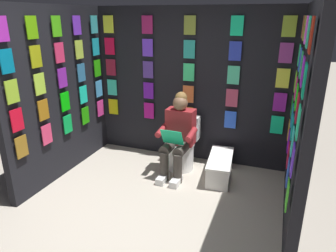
{
  "coord_description": "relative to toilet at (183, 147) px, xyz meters",
  "views": [
    {
      "loc": [
        -1.32,
        2.35,
        2.19
      ],
      "look_at": [
        -0.01,
        -1.15,
        0.85
      ],
      "focal_mm": 33.15,
      "sensor_mm": 36.0,
      "label": 1
    }
  ],
  "objects": [
    {
      "name": "person_reading",
      "position": [
        0.01,
        0.23,
        0.27
      ],
      "size": [
        0.53,
        0.69,
        1.19
      ],
      "rotation": [
        0.0,
        0.0,
        -0.03
      ],
      "color": "maroon",
      "rests_on": "ground"
    },
    {
      "name": "display_wall_back",
      "position": [
        0.03,
        -0.41,
        0.84
      ],
      "size": [
        3.12,
        0.14,
        2.33
      ],
      "color": "black",
      "rests_on": "ground"
    },
    {
      "name": "display_wall_right",
      "position": [
        1.59,
        0.69,
        0.84
      ],
      "size": [
        0.14,
        2.1,
        2.33
      ],
      "color": "black",
      "rests_on": "ground"
    },
    {
      "name": "comic_longbox_near",
      "position": [
        -0.6,
        0.13,
        -0.17
      ],
      "size": [
        0.39,
        0.84,
        0.31
      ],
      "rotation": [
        0.0,
        0.0,
        0.1
      ],
      "color": "white",
      "rests_on": "ground"
    },
    {
      "name": "ground_plane",
      "position": [
        0.03,
        1.74,
        -0.33
      ],
      "size": [
        30.0,
        30.0,
        0.0
      ],
      "primitive_type": "plane",
      "color": "#B2A899"
    },
    {
      "name": "toilet",
      "position": [
        0.0,
        0.0,
        0.0
      ],
      "size": [
        0.41,
        0.56,
        0.77
      ],
      "rotation": [
        0.0,
        0.0,
        -0.03
      ],
      "color": "white",
      "rests_on": "ground"
    },
    {
      "name": "display_wall_left",
      "position": [
        -1.53,
        0.69,
        0.84
      ],
      "size": [
        0.14,
        2.1,
        2.33
      ],
      "color": "black",
      "rests_on": "ground"
    }
  ]
}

